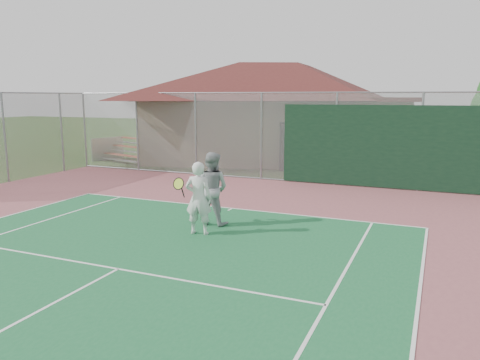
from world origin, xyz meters
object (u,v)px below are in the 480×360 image
(bleachers, at_px, (131,149))
(player_white_front, at_px, (198,199))
(player_grey_back, at_px, (212,189))
(clubhouse, at_px, (276,102))

(bleachers, distance_m, player_white_front, 14.01)
(bleachers, bearing_deg, player_grey_back, -27.65)
(bleachers, height_order, player_white_front, player_white_front)
(clubhouse, distance_m, player_grey_back, 14.07)
(player_grey_back, bearing_deg, player_white_front, 97.67)
(clubhouse, bearing_deg, player_grey_back, -92.38)
(player_white_front, height_order, player_grey_back, player_grey_back)
(player_grey_back, bearing_deg, clubhouse, -76.95)
(bleachers, bearing_deg, player_white_front, -30.09)
(player_white_front, relative_size, player_grey_back, 0.94)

